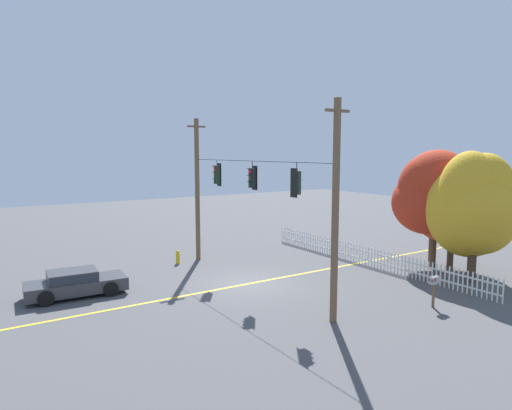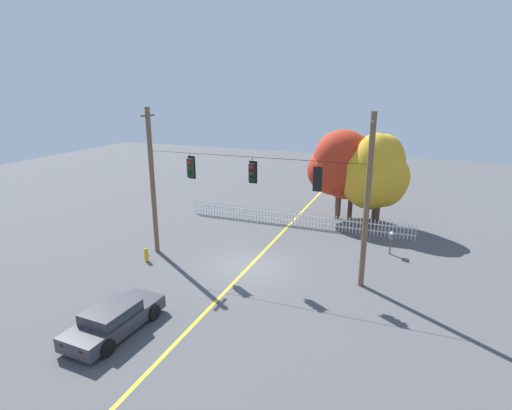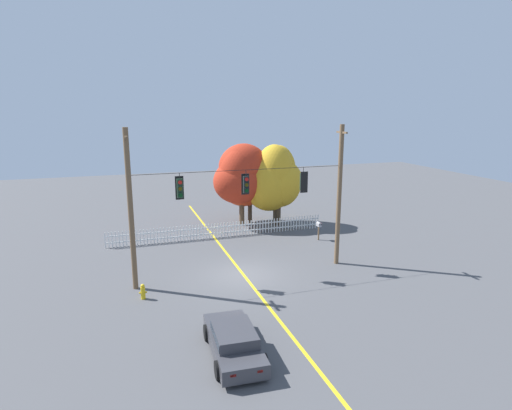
# 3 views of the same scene
# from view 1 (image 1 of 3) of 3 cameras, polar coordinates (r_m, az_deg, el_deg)

# --- Properties ---
(ground) EXTENTS (80.00, 80.00, 0.00)m
(ground) POSITION_cam_1_polar(r_m,az_deg,el_deg) (21.72, -0.71, -10.02)
(ground) COLOR #4C4C4F
(lane_centerline_stripe) EXTENTS (0.16, 36.00, 0.01)m
(lane_centerline_stripe) POSITION_cam_1_polar(r_m,az_deg,el_deg) (21.72, -0.71, -10.01)
(lane_centerline_stripe) COLOR gold
(lane_centerline_stripe) RESTS_ON ground
(signal_support_span) EXTENTS (11.84, 1.10, 8.18)m
(signal_support_span) POSITION_cam_1_polar(r_m,az_deg,el_deg) (20.90, -0.73, 0.99)
(signal_support_span) COLOR brown
(signal_support_span) RESTS_ON ground
(traffic_signal_westbound_side) EXTENTS (0.43, 0.38, 1.39)m
(traffic_signal_westbound_side) POSITION_cam_1_polar(r_m,az_deg,el_deg) (23.71, -4.99, 3.90)
(traffic_signal_westbound_side) COLOR black
(traffic_signal_eastbound_side) EXTENTS (0.43, 0.38, 1.35)m
(traffic_signal_eastbound_side) POSITION_cam_1_polar(r_m,az_deg,el_deg) (20.68, -0.45, 3.51)
(traffic_signal_eastbound_side) COLOR black
(traffic_signal_northbound_primary) EXTENTS (0.43, 0.38, 1.40)m
(traffic_signal_northbound_primary) POSITION_cam_1_polar(r_m,az_deg,el_deg) (17.96, 5.18, 2.87)
(traffic_signal_northbound_primary) COLOR black
(white_picket_fence) EXTENTS (15.57, 0.06, 1.06)m
(white_picket_fence) POSITION_cam_1_polar(r_m,az_deg,el_deg) (25.78, 13.68, -6.29)
(white_picket_fence) COLOR white
(white_picket_fence) RESTS_ON ground
(autumn_maple_near_fence) EXTENTS (4.35, 3.43, 6.42)m
(autumn_maple_near_fence) POSITION_cam_1_polar(r_m,az_deg,el_deg) (25.68, 21.42, 1.44)
(autumn_maple_near_fence) COLOR brown
(autumn_maple_near_fence) RESTS_ON ground
(autumn_maple_mid) EXTENTS (3.85, 3.25, 6.12)m
(autumn_maple_mid) POSITION_cam_1_polar(r_m,az_deg,el_deg) (25.82, 23.59, -0.17)
(autumn_maple_mid) COLOR #473828
(autumn_maple_mid) RESTS_ON ground
(autumn_oak_far_east) EXTENTS (4.63, 3.67, 6.26)m
(autumn_oak_far_east) POSITION_cam_1_polar(r_m,az_deg,el_deg) (24.06, 26.13, -0.26)
(autumn_oak_far_east) COLOR #473828
(autumn_oak_far_east) RESTS_ON ground
(autumn_maple_far_west) EXTENTS (3.72, 3.18, 6.35)m
(autumn_maple_far_west) POSITION_cam_1_polar(r_m,az_deg,el_deg) (23.77, 26.24, -0.19)
(autumn_maple_far_west) COLOR #473828
(autumn_maple_far_west) RESTS_ON ground
(parked_car) EXTENTS (2.01, 4.25, 1.15)m
(parked_car) POSITION_cam_1_polar(r_m,az_deg,el_deg) (21.29, -22.17, -9.19)
(parked_car) COLOR #38383D
(parked_car) RESTS_ON ground
(fire_hydrant) EXTENTS (0.38, 0.22, 0.77)m
(fire_hydrant) POSITION_cam_1_polar(r_m,az_deg,el_deg) (25.73, -9.99, -6.58)
(fire_hydrant) COLOR gold
(fire_hydrant) RESTS_ON ground
(roadside_mailbox) EXTENTS (0.25, 0.44, 1.30)m
(roadside_mailbox) POSITION_cam_1_polar(r_m,az_deg,el_deg) (19.61, 21.85, -9.16)
(roadside_mailbox) COLOR brown
(roadside_mailbox) RESTS_ON ground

